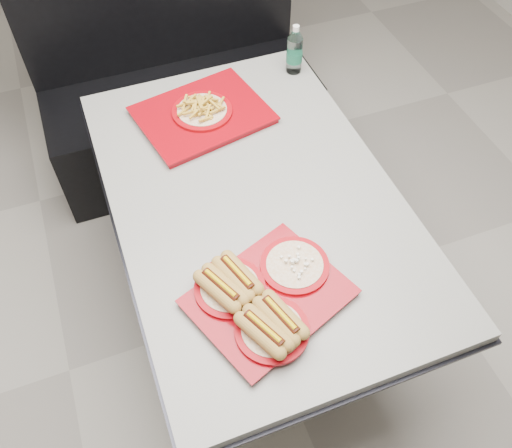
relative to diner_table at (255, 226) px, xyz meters
name	(u,v)px	position (x,y,z in m)	size (l,w,h in m)	color
ground	(255,308)	(0.00, 0.00, -0.58)	(6.00, 6.00, 0.00)	gray
diner_table	(255,226)	(0.00, 0.00, 0.00)	(0.92, 1.42, 0.75)	black
booth_bench	(177,85)	(0.00, 1.09, -0.18)	(1.30, 0.57, 1.35)	black
tray_near	(264,296)	(-0.12, -0.38, 0.20)	(0.50, 0.45, 0.09)	#8E030C
tray_far	(202,112)	(-0.05, 0.42, 0.19)	(0.51, 0.44, 0.09)	#8E030C
water_bottle	(295,52)	(0.38, 0.56, 0.25)	(0.06, 0.06, 0.20)	silver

